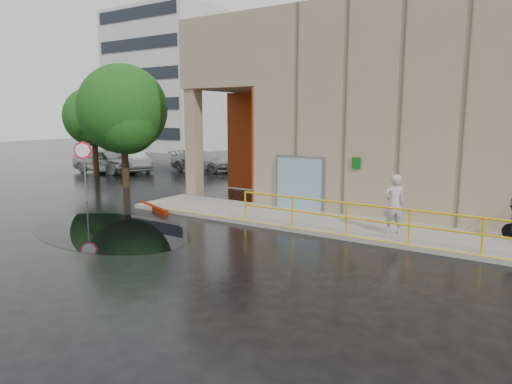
# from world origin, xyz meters

# --- Properties ---
(ground) EXTENTS (120.00, 120.00, 0.00)m
(ground) POSITION_xyz_m (0.00, 0.00, 0.00)
(ground) COLOR black
(ground) RESTS_ON ground
(sidewalk) EXTENTS (20.00, 3.00, 0.15)m
(sidewalk) POSITION_xyz_m (4.00, 4.50, 0.07)
(sidewalk) COLOR gray
(sidewalk) RESTS_ON ground
(building) EXTENTS (20.00, 10.17, 8.00)m
(building) POSITION_xyz_m (5.10, 10.98, 4.21)
(building) COLOR gray
(building) RESTS_ON ground
(guardrail) EXTENTS (9.56, 0.06, 1.03)m
(guardrail) POSITION_xyz_m (4.25, 3.15, 0.68)
(guardrail) COLOR yellow
(guardrail) RESTS_ON sidewalk
(distant_building) EXTENTS (12.00, 8.08, 15.00)m
(distant_building) POSITION_xyz_m (-28.00, 27.98, 7.50)
(distant_building) COLOR beige
(distant_building) RESTS_ON ground
(person) EXTENTS (0.82, 0.77, 1.88)m
(person) POSITION_xyz_m (4.47, 4.07, 1.09)
(person) COLOR #B1B1B6
(person) RESTS_ON sidewalk
(stop_sign) EXTENTS (0.59, 0.61, 2.70)m
(stop_sign) POSITION_xyz_m (-9.00, 2.87, 1.95)
(stop_sign) COLOR slate
(stop_sign) RESTS_ON ground
(red_curb) EXTENTS (2.30, 1.05, 0.18)m
(red_curb) POSITION_xyz_m (-5.00, 3.10, 0.09)
(red_curb) COLOR #7A1100
(red_curb) RESTS_ON ground
(puddle) EXTENTS (7.32, 5.11, 0.01)m
(puddle) POSITION_xyz_m (-3.79, -0.13, 0.00)
(puddle) COLOR black
(puddle) RESTS_ON ground
(car_a) EXTENTS (4.90, 2.17, 1.64)m
(car_a) POSITION_xyz_m (-16.73, 10.23, 0.82)
(car_a) COLOR #AEB0B5
(car_a) RESTS_ON ground
(car_b) EXTENTS (4.86, 3.38, 1.52)m
(car_b) POSITION_xyz_m (-16.00, 11.84, 0.76)
(car_b) COLOR silver
(car_b) RESTS_ON ground
(car_c) EXTENTS (4.87, 2.17, 1.39)m
(car_c) POSITION_xyz_m (-11.88, 14.53, 0.69)
(car_c) COLOR #ACAFB4
(car_c) RESTS_ON ground
(tree_near) EXTENTS (4.65, 4.65, 6.47)m
(tree_near) POSITION_xyz_m (-10.45, 6.54, 3.96)
(tree_near) COLOR black
(tree_near) RESTS_ON ground
(tree_far) EXTENTS (3.70, 3.70, 5.59)m
(tree_far) POSITION_xyz_m (-15.92, 8.91, 3.59)
(tree_far) COLOR black
(tree_far) RESTS_ON ground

